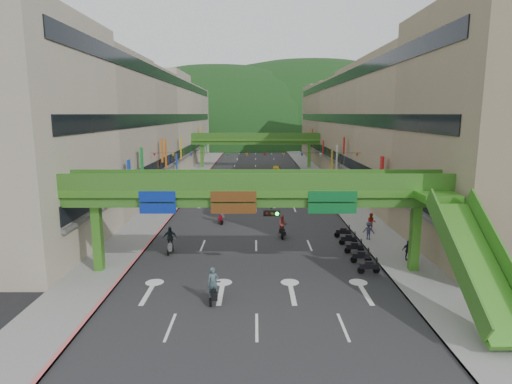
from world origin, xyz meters
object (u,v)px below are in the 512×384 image
Objects in this scene: overpass_near at (270,201)px; car_silver at (230,190)px; scooter_rider_near at (213,286)px; scooter_rider_mid at (283,226)px; car_yellow at (276,169)px; pedestrian_red at (371,224)px.

overpass_near is 6.54× the size of car_silver.
scooter_rider_near is 14.20m from scooter_rider_mid.
car_yellow is at bearing 86.72° from overpass_near.
overpass_near reaches higher than pedestrian_red.
overpass_near reaches higher than car_silver.
car_yellow is (6.47, 56.57, -0.31)m from scooter_rider_near.
scooter_rider_near reaches higher than car_silver.
car_silver reaches higher than car_yellow.
overpass_near is 13.44× the size of scooter_rider_mid.
scooter_rider_mid is at bearing -87.02° from car_yellow.
car_yellow is (7.52, 22.45, -0.01)m from car_silver.
car_silver is 23.86m from pedestrian_red.
scooter_rider_near is at bearing -120.50° from pedestrian_red.
car_silver is at bearing 98.66° from overpass_near.
car_silver is 1.05× the size of car_yellow.
overpass_near reaches higher than scooter_rider_near.
scooter_rider_mid is at bearing 80.89° from overpass_near.
pedestrian_red is at bearing 47.41° from overpass_near.
scooter_rider_mid is at bearing -78.67° from car_silver.
car_silver is at bearing 91.78° from scooter_rider_near.
scooter_rider_mid is (1.43, 8.95, -4.13)m from overpass_near.
car_silver is 23.68m from car_yellow.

